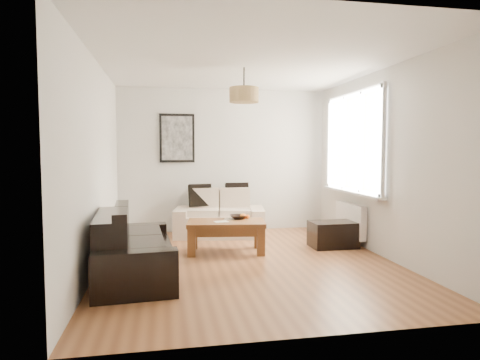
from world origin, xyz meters
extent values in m
plane|color=brown|center=(0.00, 0.00, 0.00)|extent=(4.50, 4.50, 0.00)
cube|color=white|center=(1.82, 0.80, 0.38)|extent=(0.10, 0.90, 0.52)
cylinder|color=tan|center=(0.00, 0.30, 2.23)|extent=(0.40, 0.40, 0.20)
cube|color=black|center=(1.45, 0.60, 0.20)|extent=(0.69, 0.45, 0.39)
cube|color=black|center=(-0.47, 1.96, 0.69)|extent=(0.41, 0.16, 0.40)
cube|color=black|center=(0.20, 1.96, 0.69)|extent=(0.41, 0.13, 0.41)
imported|color=black|center=(0.00, 0.74, 0.49)|extent=(0.25, 0.25, 0.06)
sphere|color=#FF5315|center=(0.08, 0.69, 0.50)|extent=(0.07, 0.07, 0.06)
sphere|color=orange|center=(0.13, 0.69, 0.50)|extent=(0.08, 0.08, 0.06)
sphere|color=orange|center=(0.07, 0.72, 0.50)|extent=(0.11, 0.11, 0.09)
cube|color=white|center=(-0.28, 0.55, 0.46)|extent=(0.22, 0.17, 0.01)
camera|label=1|loc=(-1.07, -5.24, 1.47)|focal=30.75mm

